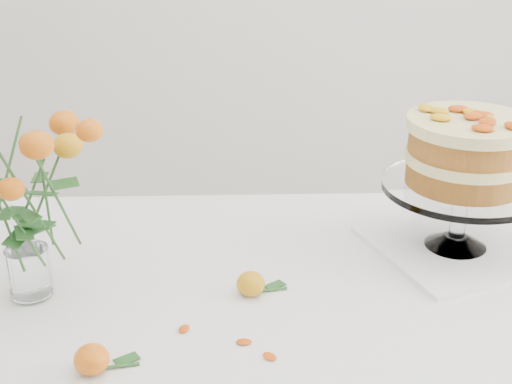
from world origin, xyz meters
TOP-DOWN VIEW (x-y plane):
  - table at (0.00, 0.00)m, footprint 1.43×0.93m
  - napkin at (0.42, 0.17)m, footprint 0.40×0.40m
  - cake_stand at (0.42, 0.17)m, footprint 0.32×0.32m
  - rose_vase at (-0.40, 0.02)m, footprint 0.32×0.32m
  - loose_rose_near at (-0.01, 0.01)m, footprint 0.09×0.05m
  - loose_rose_far at (-0.25, -0.21)m, footprint 0.10×0.05m
  - stray_petal_a at (-0.12, -0.10)m, footprint 0.03×0.02m
  - stray_petal_b at (-0.02, -0.14)m, footprint 0.03×0.02m
  - stray_petal_c at (0.02, -0.18)m, footprint 0.03×0.02m

SIDE VIEW (x-z plane):
  - table at x=0.00m, z-range 0.30..1.05m
  - stray_petal_a at x=-0.12m, z-range 0.76..0.76m
  - stray_petal_b at x=-0.02m, z-range 0.76..0.76m
  - stray_petal_c at x=0.02m, z-range 0.76..0.76m
  - napkin at x=0.42m, z-range 0.76..0.77m
  - loose_rose_near at x=-0.01m, z-range 0.76..0.80m
  - loose_rose_far at x=-0.25m, z-range 0.76..0.80m
  - cake_stand at x=0.42m, z-range 0.81..1.10m
  - rose_vase at x=-0.40m, z-range 0.79..1.18m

